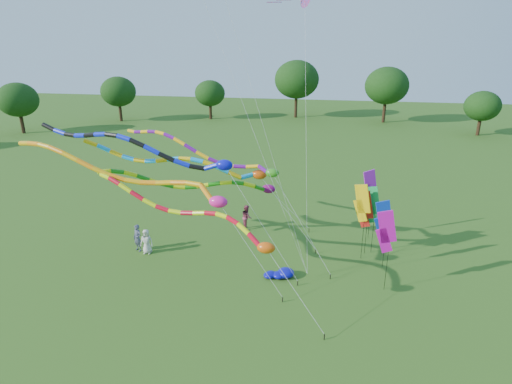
% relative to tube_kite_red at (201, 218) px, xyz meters
% --- Properties ---
extents(ground, '(160.00, 160.00, 0.00)m').
position_rel_tube_kite_red_xyz_m(ground, '(2.92, -1.39, -4.53)').
color(ground, '#265516').
rests_on(ground, ground).
extents(tree_ring, '(120.71, 122.35, 9.73)m').
position_rel_tube_kite_red_xyz_m(tree_ring, '(4.25, -0.00, 1.12)').
color(tree_ring, '#382314').
rests_on(tree_ring, ground).
extents(tube_kite_red, '(12.73, 4.54, 6.54)m').
position_rel_tube_kite_red_xyz_m(tube_kite_red, '(0.00, 0.00, 0.00)').
color(tube_kite_red, black).
rests_on(tube_kite_red, ground).
extents(tube_kite_orange, '(16.19, 3.18, 8.07)m').
position_rel_tube_kite_red_xyz_m(tube_kite_orange, '(-4.04, 1.67, 1.44)').
color(tube_kite_orange, black).
rests_on(tube_kite_orange, ground).
extents(tube_kite_purple, '(14.02, 5.11, 8.18)m').
position_rel_tube_kite_red_xyz_m(tube_kite_purple, '(-1.00, 5.32, 1.94)').
color(tube_kite_purple, black).
rests_on(tube_kite_purple, ground).
extents(tube_kite_blue, '(15.36, 1.84, 8.91)m').
position_rel_tube_kite_red_xyz_m(tube_kite_blue, '(-3.44, 2.29, 2.83)').
color(tube_kite_blue, black).
rests_on(tube_kite_blue, ground).
extents(tube_kite_cyan, '(14.09, 1.68, 7.82)m').
position_rel_tube_kite_red_xyz_m(tube_kite_cyan, '(-1.72, 4.68, 1.38)').
color(tube_kite_cyan, black).
rests_on(tube_kite_cyan, ground).
extents(tube_kite_green, '(12.43, 5.53, 6.25)m').
position_rel_tube_kite_red_xyz_m(tube_kite_green, '(-1.18, 6.17, -0.33)').
color(tube_kite_green, black).
rests_on(tube_kite_green, ground).
extents(banner_pole_magenta_b, '(1.16, 0.16, 4.76)m').
position_rel_tube_kite_red_xyz_m(banner_pole_magenta_b, '(9.47, 2.18, -1.03)').
color(banner_pole_magenta_b, black).
rests_on(banner_pole_magenta_b, ground).
extents(banner_pole_green, '(1.14, 0.36, 4.52)m').
position_rel_tube_kite_red_xyz_m(banner_pole_green, '(9.08, 6.64, -1.26)').
color(banner_pole_green, black).
rests_on(banner_pole_green, ground).
extents(banner_pole_violet, '(1.09, 0.55, 4.99)m').
position_rel_tube_kite_red_xyz_m(banner_pole_violet, '(9.06, 8.67, -0.80)').
color(banner_pole_violet, black).
rests_on(banner_pole_violet, ground).
extents(banner_pole_red, '(1.15, 0.35, 4.31)m').
position_rel_tube_kite_red_xyz_m(banner_pole_red, '(8.65, 6.36, -1.47)').
color(banner_pole_red, black).
rests_on(banner_pole_red, ground).
extents(banner_pole_orange, '(1.09, 0.55, 4.95)m').
position_rel_tube_kite_red_xyz_m(banner_pole_orange, '(8.40, 5.70, -0.84)').
color(banner_pole_orange, black).
rests_on(banner_pole_orange, ground).
extents(banner_pole_blue_b, '(1.16, 0.29, 4.37)m').
position_rel_tube_kite_red_xyz_m(banner_pole_blue_b, '(9.62, 4.68, -1.41)').
color(banner_pole_blue_b, black).
rests_on(banner_pole_blue_b, ground).
extents(blue_nylon_heap, '(1.89, 1.25, 0.57)m').
position_rel_tube_kite_red_xyz_m(blue_nylon_heap, '(3.65, 1.98, -4.28)').
color(blue_nylon_heap, '#0C0DA4').
rests_on(blue_nylon_heap, ground).
extents(person_a, '(0.87, 0.62, 1.65)m').
position_rel_tube_kite_red_xyz_m(person_a, '(-4.99, 3.90, -3.70)').
color(person_a, beige).
rests_on(person_a, ground).
extents(person_b, '(0.79, 0.69, 1.82)m').
position_rel_tube_kite_red_xyz_m(person_b, '(-5.70, 4.14, -3.62)').
color(person_b, '#454860').
rests_on(person_b, ground).
extents(person_c, '(0.97, 1.08, 1.81)m').
position_rel_tube_kite_red_xyz_m(person_c, '(0.63, 8.77, -3.62)').
color(person_c, '#96364D').
rests_on(person_c, ground).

